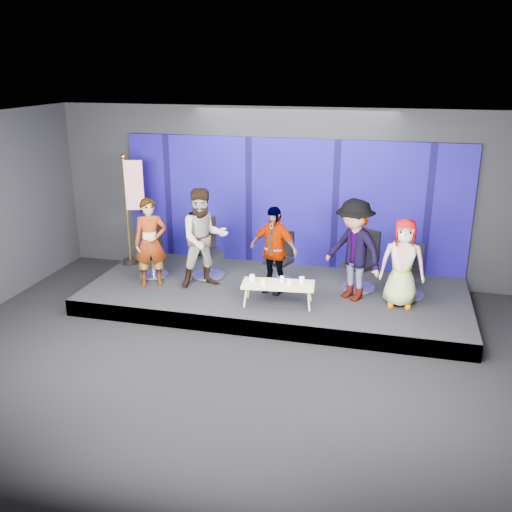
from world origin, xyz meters
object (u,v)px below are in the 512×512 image
(mug_e, at_px, (302,280))
(chair_e, at_px, (410,280))
(chair_b, at_px, (207,258))
(panelist_b, at_px, (204,238))
(chair_a, at_px, (153,259))
(chair_c, at_px, (280,266))
(mug_a, at_px, (252,278))
(flag_stand, at_px, (132,207))
(panelist_c, at_px, (273,250))
(mug_b, at_px, (263,282))
(coffee_table, at_px, (278,285))
(chair_d, at_px, (361,270))
(mug_d, at_px, (289,282))
(panelist_d, at_px, (354,250))
(panelist_e, at_px, (403,263))
(panelist_a, at_px, (150,243))
(mug_c, at_px, (282,279))

(mug_e, bearing_deg, chair_e, 23.86)
(chair_b, relative_size, panelist_b, 0.62)
(chair_e, bearing_deg, chair_a, -179.62)
(panelist_b, height_order, chair_c, panelist_b)
(mug_a, bearing_deg, chair_b, 139.68)
(chair_a, height_order, flag_stand, flag_stand)
(panelist_c, distance_m, chair_e, 2.51)
(mug_b, xyz_separation_m, flag_stand, (-3.10, 1.46, 0.79))
(coffee_table, bearing_deg, chair_d, 38.76)
(chair_b, xyz_separation_m, panelist_c, (1.43, -0.45, 0.42))
(mug_b, xyz_separation_m, mug_d, (0.44, 0.09, 0.01))
(panelist_d, xyz_separation_m, mug_d, (-1.01, -0.61, -0.47))
(chair_a, relative_size, coffee_table, 0.79)
(panelist_e, xyz_separation_m, mug_b, (-2.29, -0.59, -0.35))
(chair_e, bearing_deg, chair_c, 175.74)
(chair_b, relative_size, mug_d, 11.12)
(chair_c, bearing_deg, coffee_table, -63.07)
(panelist_d, xyz_separation_m, coffee_table, (-1.22, -0.58, -0.56))
(panelist_a, xyz_separation_m, mug_c, (2.55, -0.21, -0.41))
(chair_b, distance_m, chair_c, 1.45)
(panelist_b, relative_size, mug_e, 17.48)
(mug_e, bearing_deg, mug_c, -177.17)
(panelist_e, height_order, mug_e, panelist_e)
(flag_stand, bearing_deg, coffee_table, -37.18)
(mug_e, xyz_separation_m, flag_stand, (-3.72, 1.20, 0.78))
(panelist_d, distance_m, mug_d, 1.28)
(chair_d, distance_m, panelist_e, 1.02)
(panelist_a, bearing_deg, chair_e, -18.49)
(mug_d, bearing_deg, panelist_c, 124.93)
(panelist_c, relative_size, mug_e, 15.02)
(panelist_d, bearing_deg, mug_c, -122.79)
(panelist_c, relative_size, mug_a, 15.02)
(coffee_table, relative_size, mug_b, 14.10)
(panelist_d, height_order, panelist_e, panelist_d)
(panelist_e, height_order, mug_c, panelist_e)
(panelist_d, bearing_deg, panelist_e, 28.50)
(mug_d, relative_size, mug_e, 0.97)
(mug_b, bearing_deg, panelist_a, 168.97)
(chair_a, height_order, mug_a, chair_a)
(chair_b, relative_size, mug_c, 12.41)
(chair_e, distance_m, coffee_table, 2.42)
(chair_c, height_order, chair_d, chair_d)
(chair_e, bearing_deg, panelist_c, -172.55)
(panelist_a, distance_m, mug_b, 2.35)
(panelist_c, height_order, panelist_d, panelist_d)
(panelist_a, height_order, mug_a, panelist_a)
(panelist_d, xyz_separation_m, flag_stand, (-4.55, 0.76, 0.31))
(mug_b, bearing_deg, mug_a, 148.94)
(flag_stand, bearing_deg, panelist_e, -24.36)
(chair_c, relative_size, chair_d, 0.89)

